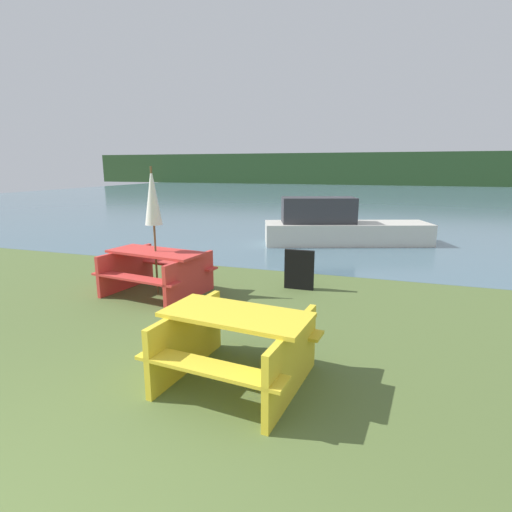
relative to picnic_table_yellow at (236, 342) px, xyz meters
name	(u,v)px	position (x,y,z in m)	size (l,w,h in m)	color
water	(360,196)	(-0.78, 29.64, -0.46)	(60.00, 50.00, 0.00)	slate
far_treeline	(372,169)	(-0.78, 49.64, 1.54)	(80.00, 1.60, 4.00)	#284723
picnic_table_yellow	(236,342)	(0.00, 0.00, 0.00)	(1.66, 1.54, 0.78)	yellow
picnic_table_red	(157,268)	(-2.47, 2.41, 0.01)	(1.92, 1.61, 0.79)	red
umbrella_white	(152,197)	(-2.47, 2.41, 1.28)	(0.30, 0.30, 2.27)	brown
boat	(339,227)	(0.08, 8.30, 0.04)	(4.98, 2.79, 1.38)	beige
signboard	(299,270)	(-0.08, 3.47, -0.09)	(0.55, 0.08, 0.75)	black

